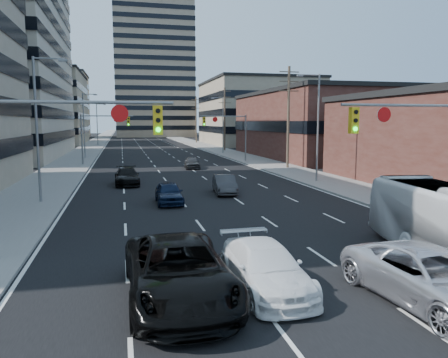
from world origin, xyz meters
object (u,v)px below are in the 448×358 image
black_pickup (179,271)px  white_van (265,267)px  silver_suv (432,278)px  sedan_blue (169,193)px

black_pickup → white_van: size_ratio=1.29×
black_pickup → silver_suv: size_ratio=1.10×
silver_suv → sedan_blue: bearing=102.5°
black_pickup → silver_suv: (6.84, -1.90, -0.08)m
silver_suv → sedan_blue: 17.87m
black_pickup → silver_suv: bearing=-16.1°
black_pickup → silver_suv: black_pickup is taller
silver_suv → black_pickup: bearing=159.0°
black_pickup → white_van: (2.66, 0.21, -0.16)m
black_pickup → sedan_blue: black_pickup is taller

